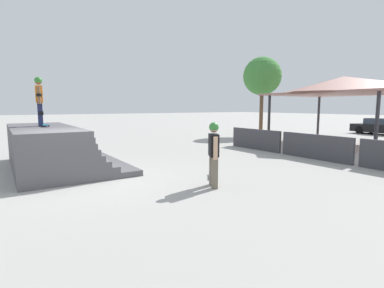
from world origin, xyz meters
name	(u,v)px	position (x,y,z in m)	size (l,w,h in m)	color
ground_plane	(79,182)	(0.00, 0.00, 0.00)	(160.00, 160.00, 0.00)	#A3A09B
quarter_pipe_ramp	(52,149)	(-2.62, -0.33, 0.68)	(5.88, 3.51, 1.51)	#565459
skater_on_deck	(39,98)	(-2.94, -0.59, 2.51)	(0.75, 0.28, 1.75)	#1E2347
skateboard_on_deck	(45,125)	(-2.54, -0.50, 1.57)	(0.77, 0.23, 0.09)	red
bystander_walking	(214,149)	(2.58, 3.02, 1.05)	(0.67, 0.43, 1.79)	#6B6051
skateboard_on_ground	(212,175)	(1.67, 3.66, 0.06)	(0.74, 0.61, 0.09)	silver
barrier_fence	(315,147)	(1.42, 9.25, 0.53)	(10.32, 0.12, 1.05)	#3D3D42
pavilion_shelter	(343,86)	(-0.72, 14.66, 3.38)	(7.39, 5.87, 3.90)	#2D2D33
tree_beside_pavilion	(262,76)	(-7.37, 15.08, 4.45)	(2.86, 2.86, 5.92)	brown
parked_car_black	(382,127)	(-2.55, 23.49, 0.60)	(4.49, 2.16, 1.27)	black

